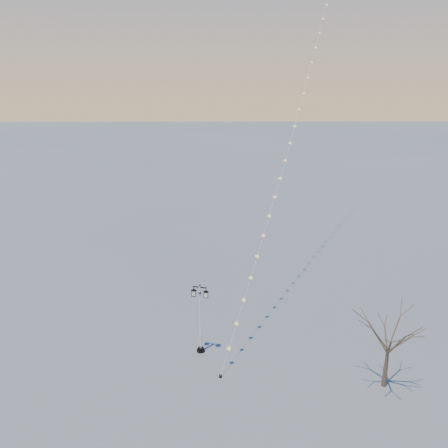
{
  "coord_description": "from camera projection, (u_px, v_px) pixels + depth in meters",
  "views": [
    {
      "loc": [
        -0.44,
        -23.8,
        16.82
      ],
      "look_at": [
        -0.23,
        4.68,
        7.68
      ],
      "focal_mm": 37.8,
      "sensor_mm": 36.0,
      "label": 1
    }
  ],
  "objects": [
    {
      "name": "ground",
      "position": [
        228.0,
        372.0,
        27.8
      ],
      "size": [
        300.0,
        300.0,
        0.0
      ],
      "primitive_type": "plane",
      "color": "#5B5C5D",
      "rests_on": "ground"
    },
    {
      "name": "street_lamp",
      "position": [
        200.0,
        315.0,
        29.07
      ],
      "size": [
        1.15,
        0.6,
        4.64
      ],
      "rotation": [
        0.0,
        0.0,
        -0.26
      ],
      "color": "black",
      "rests_on": "ground"
    },
    {
      "name": "bare_tree",
      "position": [
        389.0,
        337.0,
        25.63
      ],
      "size": [
        2.72,
        2.72,
        4.51
      ],
      "rotation": [
        0.0,
        0.0,
        0.01
      ],
      "color": "#4D3F2B",
      "rests_on": "ground"
    },
    {
      "name": "kite_train",
      "position": [
        300.0,
        91.0,
        37.81
      ],
      "size": [
        13.48,
        32.51,
        31.15
      ],
      "rotation": [
        0.0,
        0.0,
        -0.32
      ],
      "color": "black",
      "rests_on": "ground"
    }
  ]
}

